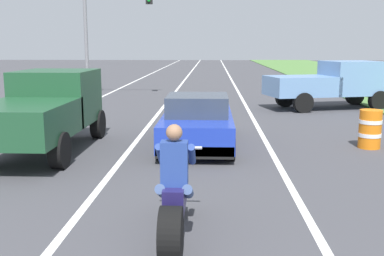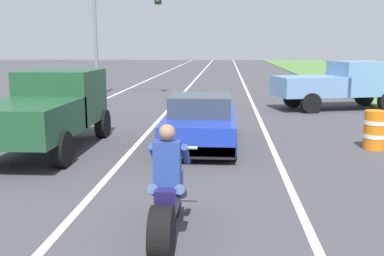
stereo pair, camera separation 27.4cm
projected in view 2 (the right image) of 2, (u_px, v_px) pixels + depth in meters
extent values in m
cube|color=white|center=(103.00, 100.00, 22.34)|extent=(0.14, 120.00, 0.01)
cube|color=white|center=(251.00, 101.00, 21.81)|extent=(0.14, 120.00, 0.01)
cube|color=white|center=(177.00, 100.00, 22.08)|extent=(0.14, 120.00, 0.01)
cylinder|color=black|center=(162.00, 234.00, 5.64)|extent=(0.28, 0.69, 0.69)
cylinder|color=black|center=(176.00, 196.00, 7.17)|extent=(0.12, 0.63, 0.63)
cube|color=#1E194C|center=(170.00, 192.00, 6.41)|extent=(0.28, 1.10, 0.36)
cylinder|color=#B2B2B7|center=(175.00, 175.00, 7.03)|extent=(0.08, 0.36, 0.73)
cylinder|color=#A5A5AA|center=(174.00, 148.00, 6.93)|extent=(0.70, 0.05, 0.05)
cube|color=navy|center=(167.00, 163.00, 6.09)|extent=(0.36, 0.24, 0.60)
sphere|color=#9E7051|center=(167.00, 132.00, 6.02)|extent=(0.22, 0.22, 0.22)
cylinder|color=#384C7A|center=(155.00, 191.00, 6.21)|extent=(0.14, 0.47, 0.32)
cylinder|color=navy|center=(154.00, 154.00, 6.40)|extent=(0.10, 0.51, 0.40)
cylinder|color=#384C7A|center=(181.00, 192.00, 6.18)|extent=(0.14, 0.47, 0.32)
cylinder|color=navy|center=(186.00, 155.00, 6.36)|extent=(0.10, 0.51, 0.40)
cube|color=#1E38B2|center=(201.00, 126.00, 12.16)|extent=(1.80, 4.30, 0.64)
cube|color=#333D4C|center=(201.00, 105.00, 11.86)|extent=(1.56, 1.70, 0.52)
cube|color=black|center=(196.00, 152.00, 10.20)|extent=(1.76, 0.20, 0.28)
cylinder|color=black|center=(178.00, 123.00, 13.83)|extent=(0.24, 0.64, 0.64)
cylinder|color=black|center=(230.00, 124.00, 13.71)|extent=(0.24, 0.64, 0.64)
cylinder|color=black|center=(163.00, 146.00, 10.69)|extent=(0.24, 0.64, 0.64)
cylinder|color=black|center=(232.00, 147.00, 10.57)|extent=(0.24, 0.64, 0.64)
cube|color=#1E4C2D|center=(62.00, 96.00, 12.36)|extent=(1.90, 2.10, 1.40)
cube|color=#333D4C|center=(66.00, 81.00, 12.64)|extent=(1.67, 0.29, 0.57)
cube|color=#1E4C2D|center=(27.00, 121.00, 10.21)|extent=(1.90, 2.70, 0.80)
cylinder|color=black|center=(44.00, 123.00, 13.37)|extent=(0.28, 0.80, 0.80)
cylinder|color=black|center=(103.00, 124.00, 13.24)|extent=(0.28, 0.80, 0.80)
cylinder|color=black|center=(62.00, 149.00, 9.95)|extent=(0.28, 0.80, 0.80)
cube|color=#6B93C6|center=(360.00, 78.00, 19.07)|extent=(2.52, 2.38, 1.40)
cube|color=#333D4C|center=(368.00, 69.00, 19.06)|extent=(0.71, 1.69, 0.57)
cube|color=#6B93C6|center=(309.00, 86.00, 18.71)|extent=(3.10, 2.53, 0.80)
cylinder|color=black|center=(364.00, 96.00, 20.21)|extent=(0.85, 0.48, 0.80)
cylinder|color=black|center=(293.00, 98.00, 19.60)|extent=(0.85, 0.48, 0.80)
cylinder|color=black|center=(311.00, 103.00, 17.92)|extent=(0.85, 0.48, 0.80)
cylinder|color=gray|center=(95.00, 38.00, 23.35)|extent=(0.18, 0.18, 6.00)
sphere|color=green|center=(158.00, 0.00, 22.65)|extent=(0.16, 0.16, 0.16)
cylinder|color=orange|center=(375.00, 130.00, 11.69)|extent=(0.56, 0.56, 1.00)
cylinder|color=white|center=(376.00, 122.00, 11.65)|extent=(0.58, 0.58, 0.10)
cylinder|color=white|center=(375.00, 136.00, 11.71)|extent=(0.58, 0.58, 0.10)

